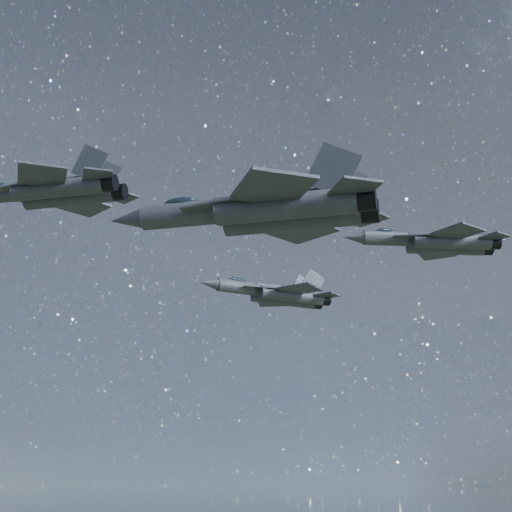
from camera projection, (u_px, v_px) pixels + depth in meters
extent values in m
cylinder|color=#32363E|center=(7.00, 194.00, 61.93)|extent=(7.37, 3.96, 1.54)
cube|color=#32363E|center=(60.00, 189.00, 60.76)|extent=(8.09, 4.18, 1.28)
cylinder|color=#32363E|center=(58.00, 188.00, 59.62)|extent=(8.29, 4.30, 1.54)
cylinder|color=#32363E|center=(70.00, 197.00, 61.44)|extent=(8.29, 4.30, 1.54)
cylinder|color=black|center=(108.00, 183.00, 58.60)|extent=(1.69, 1.77, 1.42)
cylinder|color=black|center=(118.00, 192.00, 60.41)|extent=(1.69, 1.77, 1.42)
cube|color=#32363E|center=(17.00, 187.00, 60.27)|extent=(4.94, 3.58, 0.12)
cube|color=#32363E|center=(33.00, 199.00, 62.72)|extent=(5.23, 1.89, 0.12)
cube|color=#32363E|center=(42.00, 175.00, 57.54)|extent=(4.53, 4.91, 0.20)
cube|color=#32363E|center=(81.00, 205.00, 63.73)|extent=(5.64, 5.55, 0.20)
cube|color=#32363E|center=(97.00, 175.00, 57.56)|extent=(2.65, 2.81, 0.15)
cube|color=#32363E|center=(120.00, 196.00, 61.75)|extent=(3.34, 3.32, 0.15)
cube|color=#32363E|center=(90.00, 163.00, 59.32)|extent=(3.17, 1.59, 3.50)
cube|color=#32363E|center=(103.00, 175.00, 61.60)|extent=(3.35, 1.07, 3.50)
cylinder|color=#32363E|center=(246.00, 288.00, 90.75)|extent=(8.02, 4.25, 1.67)
cone|color=#32363E|center=(209.00, 283.00, 88.59)|extent=(2.92, 2.28, 1.50)
ellipsoid|color=#1A272F|center=(237.00, 281.00, 90.45)|extent=(2.78, 1.92, 0.82)
cube|color=#32363E|center=(285.00, 293.00, 93.07)|extent=(8.80, 4.48, 1.39)
cylinder|color=#32363E|center=(292.00, 296.00, 92.19)|extent=(9.03, 4.61, 1.67)
cylinder|color=#32363E|center=(284.00, 299.00, 94.02)|extent=(9.03, 4.61, 1.67)
cylinder|color=black|center=(324.00, 300.00, 94.26)|extent=(1.83, 1.92, 1.54)
cylinder|color=black|center=(316.00, 303.00, 96.09)|extent=(1.83, 1.92, 1.54)
cube|color=#32363E|center=(265.00, 288.00, 90.28)|extent=(5.68, 2.01, 0.13)
cube|color=#32363E|center=(255.00, 293.00, 92.75)|extent=(5.39, 3.86, 0.13)
cube|color=#32363E|center=(300.00, 289.00, 89.97)|extent=(6.13, 6.04, 0.21)
cube|color=#32363E|center=(273.00, 302.00, 96.19)|extent=(4.95, 5.36, 0.21)
cube|color=#32363E|center=(327.00, 295.00, 92.96)|extent=(3.63, 3.61, 0.16)
cube|color=#32363E|center=(308.00, 304.00, 97.16)|extent=(2.90, 3.07, 0.16)
cube|color=#32363E|center=(313.00, 283.00, 93.89)|extent=(3.65, 1.13, 3.81)
cube|color=#32363E|center=(303.00, 288.00, 96.18)|extent=(3.46, 1.70, 3.81)
cylinder|color=#32363E|center=(200.00, 213.00, 50.33)|extent=(8.57, 4.63, 1.79)
cone|color=#32363E|center=(128.00, 220.00, 51.59)|extent=(3.14, 2.46, 1.60)
ellipsoid|color=#1A272F|center=(182.00, 203.00, 50.91)|extent=(2.98, 2.08, 0.88)
cube|color=#32363E|center=(282.00, 206.00, 48.95)|extent=(9.41, 4.89, 1.49)
cylinder|color=#32363E|center=(285.00, 206.00, 47.63)|extent=(9.65, 5.03, 1.79)
cylinder|color=#32363E|center=(292.00, 218.00, 49.74)|extent=(9.65, 5.03, 1.79)
cylinder|color=black|center=(365.00, 199.00, 46.42)|extent=(1.97, 2.07, 1.65)
cylinder|color=black|center=(368.00, 212.00, 48.53)|extent=(1.97, 2.07, 1.65)
cube|color=#32363E|center=(221.00, 204.00, 48.39)|extent=(5.74, 4.18, 0.14)
cube|color=#32363E|center=(234.00, 220.00, 51.24)|extent=(6.09, 2.22, 0.14)
cube|color=#32363E|center=(273.00, 188.00, 45.21)|extent=(5.26, 5.70, 0.23)
cube|color=#32363E|center=(296.00, 229.00, 52.41)|extent=(6.56, 6.46, 0.23)
cube|color=#32363E|center=(355.00, 188.00, 45.22)|extent=(3.08, 3.27, 0.17)
cube|color=#32363E|center=(363.00, 217.00, 50.09)|extent=(3.89, 3.86, 0.17)
cube|color=#32363E|center=(333.00, 170.00, 47.27)|extent=(3.69, 1.86, 4.08)
cube|color=#32363E|center=(339.00, 187.00, 49.91)|extent=(3.89, 1.26, 4.08)
cylinder|color=#32363E|center=(397.00, 239.00, 71.61)|extent=(6.96, 1.64, 1.46)
cone|color=#32363E|center=(353.00, 238.00, 71.25)|extent=(2.28, 1.37, 1.31)
ellipsoid|color=#1A272F|center=(386.00, 232.00, 71.74)|extent=(2.25, 1.04, 0.72)
cube|color=#32363E|center=(444.00, 241.00, 71.99)|extent=(7.70, 1.61, 1.22)
cylinder|color=#32363E|center=(452.00, 242.00, 71.01)|extent=(7.89, 1.67, 1.46)
cylinder|color=#32363E|center=(445.00, 248.00, 72.78)|extent=(7.89, 1.67, 1.46)
cylinder|color=black|center=(493.00, 243.00, 71.36)|extent=(1.25, 1.38, 1.35)
cylinder|color=black|center=(486.00, 249.00, 73.13)|extent=(1.25, 1.38, 1.35)
cube|color=#32363E|center=(418.00, 236.00, 70.52)|extent=(4.97, 2.06, 0.11)
cube|color=#32363E|center=(410.00, 244.00, 72.91)|extent=(4.97, 1.81, 0.11)
cube|color=#32363E|center=(458.00, 232.00, 68.92)|extent=(5.10, 5.27, 0.19)
cube|color=#32363E|center=(436.00, 253.00, 74.95)|extent=(5.18, 5.31, 0.19)
cube|color=#32363E|center=(494.00, 237.00, 70.23)|extent=(3.00, 3.08, 0.14)
cube|color=#32363E|center=(478.00, 251.00, 74.31)|extent=(3.06, 3.12, 0.14)
cube|color=#32363E|center=(477.00, 225.00, 71.55)|extent=(3.25, 0.50, 3.33)
cube|color=#32363E|center=(469.00, 233.00, 73.77)|extent=(3.25, 0.44, 3.33)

